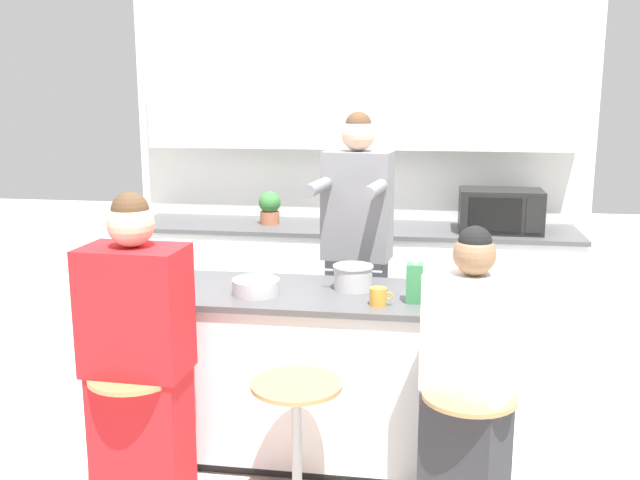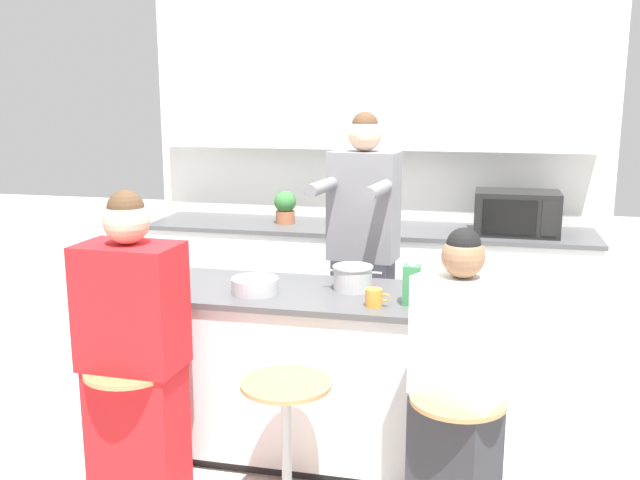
{
  "view_description": "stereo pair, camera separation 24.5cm",
  "coord_description": "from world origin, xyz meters",
  "px_view_note": "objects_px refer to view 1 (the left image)",
  "views": [
    {
      "loc": [
        0.54,
        -3.38,
        1.86
      ],
      "look_at": [
        0.0,
        0.06,
        1.13
      ],
      "focal_mm": 40.0,
      "sensor_mm": 36.0,
      "label": 1
    },
    {
      "loc": [
        0.78,
        -3.33,
        1.86
      ],
      "look_at": [
        0.0,
        0.06,
        1.13
      ],
      "focal_mm": 40.0,
      "sensor_mm": 36.0,
      "label": 2
    }
  ],
  "objects_px": {
    "cooking_pot": "(353,277)",
    "potted_plant": "(270,207)",
    "person_seated_near": "(468,399)",
    "person_wrapped_blanket": "(138,362)",
    "coffee_cup_far": "(438,300)",
    "bar_stool_center": "(297,443)",
    "bar_stool_leftmost": "(137,433)",
    "juice_carton": "(414,283)",
    "person_cooking": "(357,265)",
    "bar_stool_rightmost": "(467,456)",
    "coffee_cup_near": "(378,296)",
    "banana_bunch": "(175,284)",
    "microwave": "(500,211)",
    "kitchen_island": "(318,373)",
    "fruit_bowl": "(469,291)"
  },
  "relations": [
    {
      "from": "person_cooking",
      "to": "cooking_pot",
      "type": "distance_m",
      "value": 0.53
    },
    {
      "from": "microwave",
      "to": "fruit_bowl",
      "type": "bearing_deg",
      "value": -100.37
    },
    {
      "from": "coffee_cup_far",
      "to": "coffee_cup_near",
      "type": "bearing_deg",
      "value": 174.08
    },
    {
      "from": "potted_plant",
      "to": "bar_stool_rightmost",
      "type": "bearing_deg",
      "value": -58.13
    },
    {
      "from": "microwave",
      "to": "cooking_pot",
      "type": "bearing_deg",
      "value": -120.65
    },
    {
      "from": "fruit_bowl",
      "to": "coffee_cup_near",
      "type": "distance_m",
      "value": 0.47
    },
    {
      "from": "kitchen_island",
      "to": "coffee_cup_far",
      "type": "distance_m",
      "value": 0.79
    },
    {
      "from": "bar_stool_rightmost",
      "to": "coffee_cup_near",
      "type": "xyz_separation_m",
      "value": [
        -0.41,
        0.4,
        0.56
      ]
    },
    {
      "from": "bar_stool_center",
      "to": "bar_stool_leftmost",
      "type": "bearing_deg",
      "value": -178.31
    },
    {
      "from": "bar_stool_center",
      "to": "coffee_cup_near",
      "type": "distance_m",
      "value": 0.76
    },
    {
      "from": "person_seated_near",
      "to": "bar_stool_rightmost",
      "type": "bearing_deg",
      "value": -49.48
    },
    {
      "from": "bar_stool_rightmost",
      "to": "cooking_pot",
      "type": "relative_size",
      "value": 2.21
    },
    {
      "from": "fruit_bowl",
      "to": "person_seated_near",
      "type": "bearing_deg",
      "value": -91.92
    },
    {
      "from": "coffee_cup_far",
      "to": "juice_carton",
      "type": "xyz_separation_m",
      "value": [
        -0.11,
        0.1,
        0.05
      ]
    },
    {
      "from": "person_wrapped_blanket",
      "to": "coffee_cup_far",
      "type": "distance_m",
      "value": 1.37
    },
    {
      "from": "bar_stool_rightmost",
      "to": "person_cooking",
      "type": "xyz_separation_m",
      "value": [
        -0.59,
        1.18,
        0.51
      ]
    },
    {
      "from": "bar_stool_leftmost",
      "to": "bar_stool_rightmost",
      "type": "height_order",
      "value": "same"
    },
    {
      "from": "microwave",
      "to": "coffee_cup_far",
      "type": "bearing_deg",
      "value": -103.89
    },
    {
      "from": "potted_plant",
      "to": "juice_carton",
      "type": "bearing_deg",
      "value": -56.89
    },
    {
      "from": "bar_stool_leftmost",
      "to": "person_cooking",
      "type": "xyz_separation_m",
      "value": [
        0.85,
        1.21,
        0.51
      ]
    },
    {
      "from": "person_seated_near",
      "to": "potted_plant",
      "type": "height_order",
      "value": "person_seated_near"
    },
    {
      "from": "kitchen_island",
      "to": "bar_stool_leftmost",
      "type": "distance_m",
      "value": 0.95
    },
    {
      "from": "kitchen_island",
      "to": "microwave",
      "type": "bearing_deg",
      "value": 55.91
    },
    {
      "from": "person_wrapped_blanket",
      "to": "microwave",
      "type": "xyz_separation_m",
      "value": [
        1.73,
        2.06,
        0.38
      ]
    },
    {
      "from": "fruit_bowl",
      "to": "potted_plant",
      "type": "relative_size",
      "value": 0.94
    },
    {
      "from": "bar_stool_leftmost",
      "to": "juice_carton",
      "type": "xyz_separation_m",
      "value": [
        1.2,
        0.5,
        0.61
      ]
    },
    {
      "from": "person_seated_near",
      "to": "cooking_pot",
      "type": "relative_size",
      "value": 4.6
    },
    {
      "from": "person_cooking",
      "to": "banana_bunch",
      "type": "xyz_separation_m",
      "value": [
        -0.86,
        -0.65,
        0.03
      ]
    },
    {
      "from": "cooking_pot",
      "to": "microwave",
      "type": "distance_m",
      "value": 1.66
    },
    {
      "from": "person_seated_near",
      "to": "coffee_cup_near",
      "type": "relative_size",
      "value": 12.08
    },
    {
      "from": "person_cooking",
      "to": "microwave",
      "type": "xyz_separation_m",
      "value": [
        0.88,
        0.9,
        0.2
      ]
    },
    {
      "from": "fruit_bowl",
      "to": "banana_bunch",
      "type": "xyz_separation_m",
      "value": [
        -1.46,
        -0.06,
        -0.01
      ]
    },
    {
      "from": "bar_stool_leftmost",
      "to": "microwave",
      "type": "distance_m",
      "value": 2.81
    },
    {
      "from": "person_cooking",
      "to": "microwave",
      "type": "relative_size",
      "value": 3.21
    },
    {
      "from": "microwave",
      "to": "bar_stool_leftmost",
      "type": "bearing_deg",
      "value": -129.53
    },
    {
      "from": "person_cooking",
      "to": "person_wrapped_blanket",
      "type": "height_order",
      "value": "person_cooking"
    },
    {
      "from": "person_seated_near",
      "to": "banana_bunch",
      "type": "height_order",
      "value": "person_seated_near"
    },
    {
      "from": "cooking_pot",
      "to": "potted_plant",
      "type": "bearing_deg",
      "value": 117.49
    },
    {
      "from": "cooking_pot",
      "to": "potted_plant",
      "type": "relative_size",
      "value": 1.24
    },
    {
      "from": "bar_stool_center",
      "to": "person_wrapped_blanket",
      "type": "distance_m",
      "value": 0.78
    },
    {
      "from": "bar_stool_center",
      "to": "microwave",
      "type": "bearing_deg",
      "value": 64.1
    },
    {
      "from": "coffee_cup_far",
      "to": "juice_carton",
      "type": "height_order",
      "value": "juice_carton"
    },
    {
      "from": "coffee_cup_near",
      "to": "microwave",
      "type": "xyz_separation_m",
      "value": [
        0.7,
        1.67,
        0.15
      ]
    },
    {
      "from": "person_cooking",
      "to": "cooking_pot",
      "type": "bearing_deg",
      "value": -78.76
    },
    {
      "from": "bar_stool_center",
      "to": "bar_stool_rightmost",
      "type": "height_order",
      "value": "same"
    },
    {
      "from": "person_wrapped_blanket",
      "to": "cooking_pot",
      "type": "xyz_separation_m",
      "value": [
        0.88,
        0.64,
        0.26
      ]
    },
    {
      "from": "cooking_pot",
      "to": "coffee_cup_far",
      "type": "xyz_separation_m",
      "value": [
        0.42,
        -0.28,
        -0.01
      ]
    },
    {
      "from": "bar_stool_center",
      "to": "microwave",
      "type": "distance_m",
      "value": 2.42
    },
    {
      "from": "person_seated_near",
      "to": "juice_carton",
      "type": "bearing_deg",
      "value": 145.04
    },
    {
      "from": "person_cooking",
      "to": "person_seated_near",
      "type": "height_order",
      "value": "person_cooking"
    }
  ]
}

